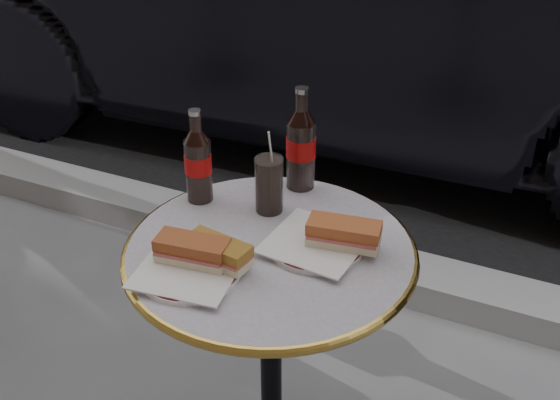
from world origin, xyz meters
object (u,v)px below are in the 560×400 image
at_px(plate_right, 316,245).
at_px(cola_glass, 269,185).
at_px(bistro_table, 271,373).
at_px(plate_left, 190,271).
at_px(cola_bottle_left, 198,156).
at_px(cola_bottle_right, 301,139).

relative_size(plate_right, cola_glass, 1.54).
distance_m(bistro_table, plate_left, 0.41).
relative_size(bistro_table, cola_glass, 5.54).
bearing_deg(cola_bottle_left, bistro_table, -25.02).
relative_size(bistro_table, cola_bottle_left, 3.24).
distance_m(bistro_table, cola_bottle_left, 0.54).
relative_size(plate_right, cola_bottle_left, 0.90).
xyz_separation_m(plate_right, cola_glass, (-0.15, 0.09, 0.06)).
bearing_deg(bistro_table, cola_bottle_left, 154.98).
distance_m(cola_bottle_left, cola_glass, 0.18).
bearing_deg(cola_bottle_right, bistro_table, -80.57).
height_order(plate_left, cola_bottle_left, cola_bottle_left).
bearing_deg(bistro_table, cola_glass, 116.09).
xyz_separation_m(bistro_table, plate_right, (0.09, 0.04, 0.37)).
height_order(plate_left, cola_bottle_right, cola_bottle_right).
xyz_separation_m(bistro_table, plate_left, (-0.11, -0.15, 0.37)).
bearing_deg(plate_left, bistro_table, 54.99).
xyz_separation_m(plate_left, plate_right, (0.19, 0.19, -0.00)).
bearing_deg(plate_left, cola_glass, 81.69).
bearing_deg(cola_glass, cola_bottle_left, -172.17).
height_order(plate_right, cola_glass, cola_glass).
bearing_deg(cola_bottle_right, plate_right, -59.36).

